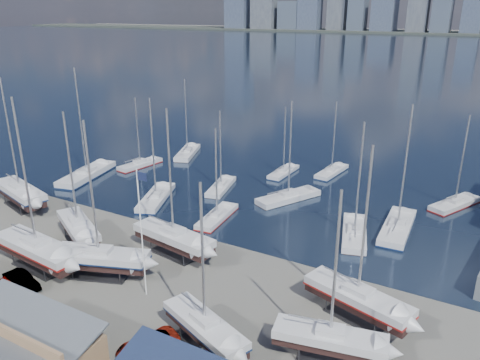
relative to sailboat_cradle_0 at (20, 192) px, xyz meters
The scene contains 27 objects.
ground 28.30m from the sailboat_cradle_0, 11.01° to the right, with size 1400.00×1400.00×0.00m, color #605E59.
water 305.87m from the sailboat_cradle_0, 84.80° to the left, with size 1400.00×600.00×0.40m, color #1A263C.
shed_grey 35.00m from the sailboat_cradle_0, 37.68° to the right, with size 12.60×8.40×4.17m.
sailboat_cradle_0 is the anchor object (origin of this frame).
sailboat_cradle_1 19.03m from the sailboat_cradle_0, 31.57° to the right, with size 11.84×4.27×18.54m.
sailboat_cradle_2 16.13m from the sailboat_cradle_0, 13.67° to the right, with size 9.89×7.01×15.93m.
sailboat_cradle_3 24.66m from the sailboat_cradle_0, 18.90° to the right, with size 10.72×6.31×16.68m.
sailboat_cradle_4 27.19m from the sailboat_cradle_0, ahead, with size 10.67×4.37×16.85m.
sailboat_cradle_5 40.69m from the sailboat_cradle_0, 16.91° to the right, with size 9.27×5.57×14.60m.
sailboat_cradle_6 48.71m from the sailboat_cradle_0, ahead, with size 10.49×5.59×16.30m.
sailboat_cradle_7 49.01m from the sailboat_cradle_0, ahead, with size 9.18×4.21×14.58m.
sailboat_moored_0 13.51m from the sailboat_cradle_0, 95.25° to the left, with size 6.19×13.04×18.80m.
sailboat_moored_1 22.39m from the sailboat_cradle_0, 83.21° to the left, with size 3.73×8.89×12.89m.
sailboat_moored_2 32.57m from the sailboat_cradle_0, 79.47° to the left, with size 6.24×10.35×15.13m.
sailboat_moored_3 18.92m from the sailboat_cradle_0, 35.88° to the left, with size 6.66×10.91×15.80m.
sailboat_moored_4 28.88m from the sailboat_cradle_0, 43.05° to the left, with size 4.34×8.88×12.92m.
sailboat_moored_5 40.81m from the sailboat_cradle_0, 49.23° to the left, with size 2.51×8.14×12.08m.
sailboat_moored_6 28.31m from the sailboat_cradle_0, 20.59° to the left, with size 3.33×8.87×12.96m.
sailboat_moored_7 38.18m from the sailboat_cradle_0, 32.88° to the left, with size 7.17×10.35×15.35m.
sailboat_moored_8 48.66m from the sailboat_cradle_0, 46.11° to the left, with size 3.36×8.88×12.96m.
sailboat_moored_9 46.04m from the sailboat_cradle_0, 17.69° to the left, with size 5.44×10.37×15.07m.
sailboat_moored_10 51.45m from the sailboat_cradle_0, 20.65° to the left, with size 3.70×11.42×16.86m.
sailboat_moored_11 61.46m from the sailboat_cradle_0, 29.34° to the left, with size 6.35×9.45×13.82m.
car_b 22.53m from the sailboat_cradle_0, 36.83° to the right, with size 1.63×4.67×1.54m, color gray.
car_c 38.17m from the sailboat_cradle_0, 22.60° to the right, with size 2.38×5.17×1.44m, color gray.
car_d 42.54m from the sailboat_cradle_0, 18.70° to the right, with size 1.97×4.84×1.40m, color gray.
flagpole 31.35m from the sailboat_cradle_0, 15.55° to the right, with size 1.15×0.12×13.06m.
Camera 1 is at (29.28, -42.60, 26.32)m, focal length 35.00 mm.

